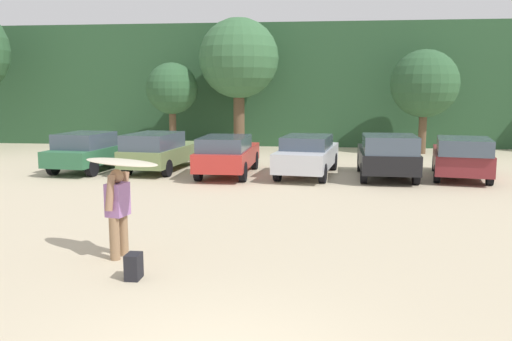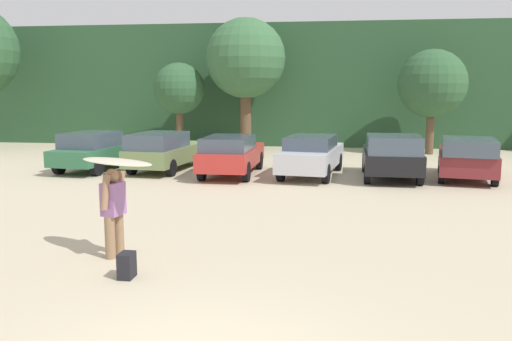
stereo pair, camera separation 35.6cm
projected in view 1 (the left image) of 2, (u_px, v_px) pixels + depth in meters
hillside_ridge at (302, 86)px, 35.88m from camera, size 108.00×12.00×6.87m
tree_far_left at (172, 89)px, 28.43m from camera, size 2.70×2.70×4.61m
tree_right at (239, 59)px, 28.02m from camera, size 4.14×4.14×6.88m
tree_left at (425, 84)px, 26.77m from camera, size 3.36×3.36×5.18m
parked_car_forest_green at (91, 150)px, 21.56m from camera, size 2.29×4.76×1.55m
parked_car_olive_green at (160, 151)px, 21.43m from camera, size 2.29×4.85×1.56m
parked_car_red at (227, 154)px, 20.34m from camera, size 1.89×4.68×1.52m
parked_car_silver at (307, 154)px, 20.35m from camera, size 2.45×4.98×1.51m
parked_car_black at (387, 155)px, 19.57m from camera, size 2.08×4.23×1.65m
parked_car_maroon at (462, 157)px, 19.56m from camera, size 2.61×4.53×1.54m
person_adult at (118, 208)px, 10.39m from camera, size 0.40×0.78×1.74m
surfboard_cream at (121, 162)px, 10.17m from camera, size 1.90×1.31×0.11m
backpack_dropped at (134, 266)px, 9.30m from camera, size 0.24×0.34×0.45m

